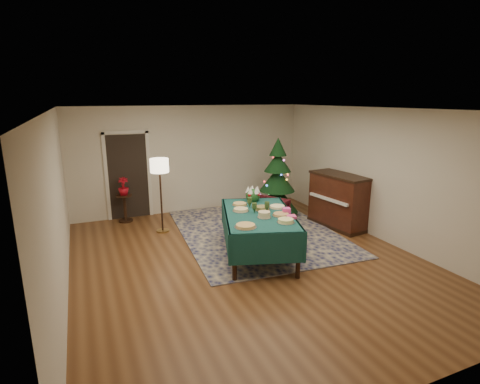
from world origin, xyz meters
name	(u,v)px	position (x,y,z in m)	size (l,w,h in m)	color
room_shell	(248,189)	(0.00, 0.00, 1.35)	(7.00, 7.00, 7.00)	#593319
doorway	(128,174)	(-1.60, 3.48, 1.10)	(1.08, 0.04, 2.16)	black
rug	(256,231)	(0.80, 1.31, 0.01)	(3.20, 4.20, 0.02)	#14184B
buffet_table	(258,222)	(0.27, 0.14, 0.67)	(1.85, 2.42, 0.83)	black
platter_0	(246,226)	(-0.26, -0.47, 0.86)	(0.37, 0.37, 0.05)	silver
platter_1	(286,221)	(0.46, -0.52, 0.86)	(0.30, 0.30, 0.07)	silver
platter_2	(264,215)	(0.25, -0.14, 0.89)	(0.25, 0.25, 0.11)	silver
platter_3	(281,215)	(0.57, -0.16, 0.85)	(0.32, 0.32, 0.05)	silver
platter_4	(241,210)	(0.02, 0.38, 0.86)	(0.31, 0.31, 0.06)	silver
platter_5	(262,209)	(0.41, 0.27, 0.87)	(0.30, 0.30, 0.08)	silver
platter_6	(277,207)	(0.75, 0.30, 0.85)	(0.33, 0.33, 0.05)	silver
platter_7	(240,204)	(0.16, 0.76, 0.85)	(0.31, 0.31, 0.05)	silver
goblet_0	(250,202)	(0.28, 0.54, 0.94)	(0.09, 0.09, 0.19)	#2D471E
goblet_1	(267,207)	(0.45, 0.15, 0.94)	(0.09, 0.09, 0.19)	#2D471E
goblet_2	(254,208)	(0.20, 0.17, 0.94)	(0.09, 0.09, 0.19)	#2D471E
napkin_stack	(291,217)	(0.67, -0.34, 0.85)	(0.17, 0.17, 0.04)	#E6407B
gift_box	(286,211)	(0.72, -0.10, 0.89)	(0.13, 0.13, 0.11)	#EF429E
centerpiece	(253,194)	(0.53, 0.93, 0.98)	(0.30, 0.30, 0.34)	#1E4C1E
armchair	(263,215)	(0.86, 1.10, 0.43)	(0.84, 0.79, 0.87)	#3C0D13
floor_lamp	(160,170)	(-1.10, 2.15, 1.39)	(0.40, 0.40, 1.63)	#A57F3F
side_table	(125,209)	(-1.76, 3.20, 0.32)	(0.37, 0.37, 0.65)	black
potted_plant	(124,190)	(-1.76, 3.20, 0.77)	(0.24, 0.42, 0.24)	#B00C1A
christmas_tree	(277,181)	(1.81, 2.21, 0.88)	(1.27, 1.27, 1.95)	black
piano	(339,201)	(2.68, 0.91, 0.60)	(0.82, 1.48, 1.22)	black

